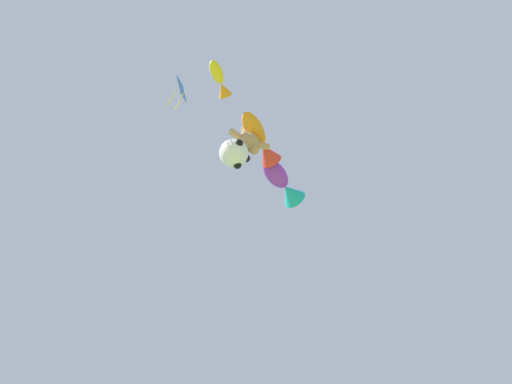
% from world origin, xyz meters
% --- Properties ---
extents(teddy_bear_kite, '(1.72, 0.76, 1.74)m').
position_xyz_m(teddy_bear_kite, '(-0.48, 3.44, 13.20)').
color(teddy_bear_kite, tan).
extents(soccer_ball_kite, '(1.15, 1.15, 1.06)m').
position_xyz_m(soccer_ball_kite, '(-0.96, 3.63, 11.98)').
color(soccer_ball_kite, white).
extents(fish_kite_violet, '(2.55, 2.05, 1.06)m').
position_xyz_m(fish_kite_violet, '(1.84, 5.00, 13.75)').
color(fish_kite_violet, purple).
extents(fish_kite_tangerine, '(2.40, 2.13, 0.89)m').
position_xyz_m(fish_kite_tangerine, '(0.07, 3.56, 13.74)').
color(fish_kite_tangerine, orange).
extents(fish_kite_goldfin, '(1.34, 1.38, 0.56)m').
position_xyz_m(fish_kite_goldfin, '(-2.29, 2.22, 14.48)').
color(fish_kite_goldfin, yellow).
extents(diamond_kite, '(0.73, 0.93, 2.86)m').
position_xyz_m(diamond_kite, '(-3.57, 3.33, 14.77)').
color(diamond_kite, blue).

